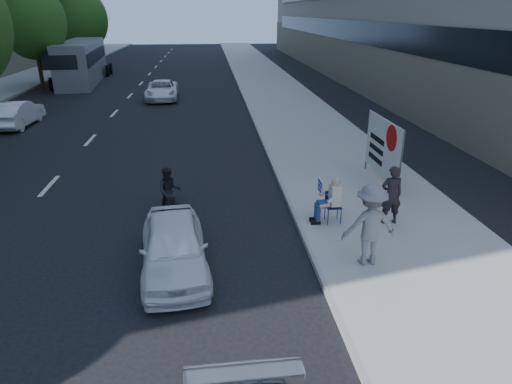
{
  "coord_description": "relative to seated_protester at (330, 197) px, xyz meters",
  "views": [
    {
      "loc": [
        -0.88,
        -7.32,
        5.62
      ],
      "look_at": [
        0.18,
        3.09,
        1.45
      ],
      "focal_mm": 32.0,
      "sensor_mm": 36.0,
      "label": 1
    }
  ],
  "objects": [
    {
      "name": "bus",
      "position": [
        -13.65,
        29.34,
        0.76
      ],
      "size": [
        3.7,
        12.26,
        3.3
      ],
      "rotation": [
        0.0,
        0.0,
        0.1
      ],
      "color": "slate",
      "rests_on": "ground"
    },
    {
      "name": "jogger",
      "position": [
        0.33,
        -2.26,
        0.25
      ],
      "size": [
        1.29,
        0.78,
        1.94
      ],
      "primitive_type": "imported",
      "rotation": [
        0.0,
        0.0,
        3.19
      ],
      "color": "slate",
      "rests_on": "near_sidewalk"
    },
    {
      "name": "white_sedan_mid",
      "position": [
        -13.14,
        13.31,
        -0.21
      ],
      "size": [
        1.55,
        4.09,
        1.33
      ],
      "primitive_type": "imported",
      "rotation": [
        0.0,
        0.0,
        3.11
      ],
      "color": "white",
      "rests_on": "ground"
    },
    {
      "name": "motorcycle",
      "position": [
        -4.44,
        1.38,
        -0.24
      ],
      "size": [
        0.75,
        2.05,
        1.42
      ],
      "rotation": [
        0.0,
        0.0,
        0.12
      ],
      "color": "black",
      "rests_on": "ground"
    },
    {
      "name": "tree_far_e",
      "position": [
        -15.99,
        40.07,
        3.91
      ],
      "size": [
        5.4,
        5.4,
        7.89
      ],
      "color": "#382616",
      "rests_on": "ground"
    },
    {
      "name": "white_sedan_far",
      "position": [
        -6.35,
        20.36,
        -0.24
      ],
      "size": [
        2.26,
        4.61,
        1.26
      ],
      "primitive_type": "imported",
      "rotation": [
        0.0,
        0.0,
        0.04
      ],
      "color": "white",
      "rests_on": "ground"
    },
    {
      "name": "seated_protester",
      "position": [
        0.0,
        0.0,
        0.0
      ],
      "size": [
        0.83,
        1.12,
        1.31
      ],
      "color": "#11184D",
      "rests_on": "near_sidewalk"
    },
    {
      "name": "protest_banner",
      "position": [
        2.5,
        2.85,
        0.53
      ],
      "size": [
        0.08,
        3.06,
        2.2
      ],
      "color": "#4C4C4C",
      "rests_on": "near_sidewalk"
    },
    {
      "name": "tree_far_d",
      "position": [
        -15.99,
        26.07,
        4.01
      ],
      "size": [
        4.8,
        4.8,
        7.65
      ],
      "color": "#382616",
      "rests_on": "ground"
    },
    {
      "name": "ground",
      "position": [
        -2.29,
        -3.93,
        -0.87
      ],
      "size": [
        160.0,
        160.0,
        0.0
      ],
      "primitive_type": "plane",
      "color": "black",
      "rests_on": "ground"
    },
    {
      "name": "near_sidewalk",
      "position": [
        1.71,
        16.07,
        -0.8
      ],
      "size": [
        5.0,
        120.0,
        0.15
      ],
      "primitive_type": "cube",
      "color": "#A2A098",
      "rests_on": "ground"
    },
    {
      "name": "white_sedan_near",
      "position": [
        -4.11,
        -1.93,
        -0.25
      ],
      "size": [
        1.84,
        3.81,
        1.25
      ],
      "primitive_type": "imported",
      "rotation": [
        0.0,
        0.0,
        0.1
      ],
      "color": "white",
      "rests_on": "ground"
    },
    {
      "name": "pedestrian_woman",
      "position": [
        1.64,
        -0.24,
        0.1
      ],
      "size": [
        0.61,
        0.4,
        1.65
      ],
      "primitive_type": "imported",
      "rotation": [
        0.0,
        0.0,
        3.16
      ],
      "color": "black",
      "rests_on": "near_sidewalk"
    }
  ]
}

